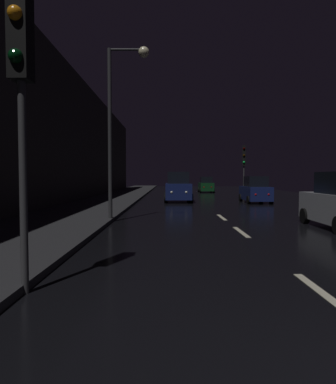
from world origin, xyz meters
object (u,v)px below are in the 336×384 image
at_px(car_approaching_headlights, 176,188).
at_px(car_parked_right_far, 254,191).
at_px(car_distant_taillights, 204,185).
at_px(streetlamp_overhead, 119,106).
at_px(traffic_light_near_left, 18,48).
at_px(traffic_light_far_right, 242,160).

height_order(car_approaching_headlights, car_parked_right_far, car_approaching_headlights).
bearing_deg(car_parked_right_far, car_distant_taillights, 5.86).
bearing_deg(streetlamp_overhead, traffic_light_near_left, -92.36).
xyz_separation_m(traffic_light_near_left, car_approaching_headlights, (3.04, 20.61, -2.82)).
height_order(traffic_light_far_right, streetlamp_overhead, streetlamp_overhead).
bearing_deg(car_parked_right_far, car_approaching_headlights, 77.69).
distance_m(traffic_light_near_left, car_distant_taillights, 36.91).
bearing_deg(car_parked_right_far, traffic_light_far_right, -6.12).
relative_size(streetlamp_overhead, car_distant_taillights, 1.90).
bearing_deg(traffic_light_far_right, traffic_light_near_left, -6.26).
height_order(traffic_light_near_left, car_approaching_headlights, traffic_light_near_left).
bearing_deg(car_approaching_headlights, car_distant_taillights, 166.14).
distance_m(streetlamp_overhead, car_parked_right_far, 13.98).
relative_size(streetlamp_overhead, car_approaching_headlights, 1.61).
relative_size(traffic_light_far_right, streetlamp_overhead, 0.67).
distance_m(traffic_light_near_left, car_parked_right_far, 21.42).
distance_m(car_parked_right_far, car_distant_taillights, 16.83).
distance_m(traffic_light_far_right, streetlamp_overhead, 20.21).
height_order(traffic_light_far_right, car_approaching_headlights, traffic_light_far_right).
height_order(traffic_light_near_left, car_parked_right_far, traffic_light_near_left).
bearing_deg(car_approaching_headlights, streetlamp_overhead, -12.73).
height_order(streetlamp_overhead, car_distant_taillights, streetlamp_overhead).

